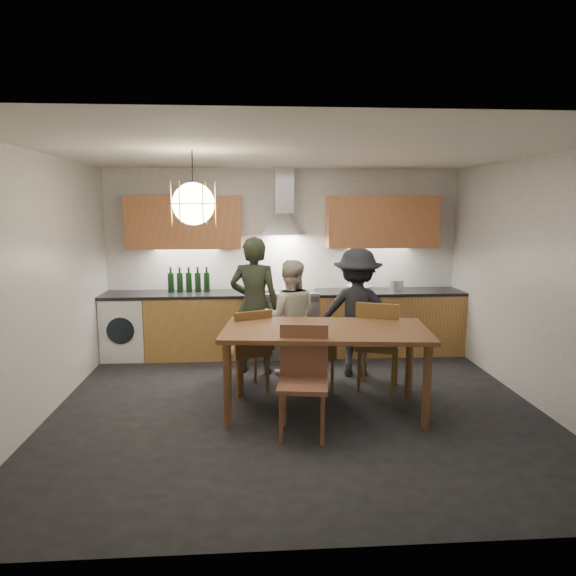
{
  "coord_description": "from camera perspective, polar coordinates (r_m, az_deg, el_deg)",
  "views": [
    {
      "loc": [
        -0.44,
        -5.08,
        2.08
      ],
      "look_at": [
        -0.06,
        0.4,
        1.2
      ],
      "focal_mm": 32.0,
      "sensor_mm": 36.0,
      "label": 1
    }
  ],
  "objects": [
    {
      "name": "ground",
      "position": [
        5.51,
        0.98,
        -13.09
      ],
      "size": [
        5.0,
        5.0,
        0.0
      ],
      "primitive_type": "plane",
      "color": "black",
      "rests_on": "ground"
    },
    {
      "name": "room_shell",
      "position": [
        5.11,
        1.03,
        4.92
      ],
      "size": [
        5.02,
        4.52,
        2.61
      ],
      "color": "white",
      "rests_on": "ground"
    },
    {
      "name": "counter_run",
      "position": [
        7.23,
        -0.15,
        -3.93
      ],
      "size": [
        5.0,
        0.62,
        0.9
      ],
      "color": "tan",
      "rests_on": "ground"
    },
    {
      "name": "range_stove",
      "position": [
        7.23,
        -0.33,
        -4.01
      ],
      "size": [
        0.9,
        0.6,
        0.92
      ],
      "color": "silver",
      "rests_on": "ground"
    },
    {
      "name": "wall_fixtures",
      "position": [
        7.16,
        -0.41,
        7.43
      ],
      "size": [
        4.3,
        0.54,
        1.1
      ],
      "color": "#CC804E",
      "rests_on": "ground"
    },
    {
      "name": "pendant_lamp",
      "position": [
        5.01,
        -10.47,
        9.19
      ],
      "size": [
        0.43,
        0.43,
        0.7
      ],
      "color": "black",
      "rests_on": "ground"
    },
    {
      "name": "dining_table",
      "position": [
        5.21,
        4.18,
        -5.54
      ],
      "size": [
        2.15,
        1.24,
        0.87
      ],
      "rotation": [
        0.0,
        0.0,
        -0.11
      ],
      "color": "brown",
      "rests_on": "ground"
    },
    {
      "name": "chair_back_left",
      "position": [
        5.73,
        -4.26,
        -6.41
      ],
      "size": [
        0.57,
        0.57,
        0.96
      ],
      "rotation": [
        0.0,
        0.0,
        3.54
      ],
      "color": "brown",
      "rests_on": "ground"
    },
    {
      "name": "chair_back_mid",
      "position": [
        5.77,
        3.27,
        -6.98
      ],
      "size": [
        0.44,
        0.44,
        0.85
      ],
      "rotation": [
        0.0,
        0.0,
        3.32
      ],
      "color": "brown",
      "rests_on": "ground"
    },
    {
      "name": "chair_back_right",
      "position": [
        5.86,
        9.95,
        -5.74
      ],
      "size": [
        0.6,
        0.6,
        1.03
      ],
      "rotation": [
        0.0,
        0.0,
        2.77
      ],
      "color": "brown",
      "rests_on": "ground"
    },
    {
      "name": "chair_front",
      "position": [
        4.77,
        1.72,
        -9.35
      ],
      "size": [
        0.51,
        0.51,
        0.99
      ],
      "rotation": [
        0.0,
        0.0,
        -0.14
      ],
      "color": "brown",
      "rests_on": "ground"
    },
    {
      "name": "person_left",
      "position": [
        6.38,
        -3.74,
        -1.96
      ],
      "size": [
        0.7,
        0.54,
        1.72
      ],
      "primitive_type": "imported",
      "rotation": [
        0.0,
        0.0,
        2.91
      ],
      "color": "black",
      "rests_on": "ground"
    },
    {
      "name": "person_mid",
      "position": [
        6.35,
        0.23,
        -3.3
      ],
      "size": [
        0.74,
        0.6,
        1.43
      ],
      "primitive_type": "imported",
      "rotation": [
        0.0,
        0.0,
        3.06
      ],
      "color": "beige",
      "rests_on": "ground"
    },
    {
      "name": "person_right",
      "position": [
        6.35,
        7.68,
        -2.73
      ],
      "size": [
        1.11,
        0.77,
        1.57
      ],
      "primitive_type": "imported",
      "rotation": [
        0.0,
        0.0,
        2.94
      ],
      "color": "black",
      "rests_on": "ground"
    },
    {
      "name": "mixing_bowl",
      "position": [
        7.23,
        7.89,
        -0.05
      ],
      "size": [
        0.46,
        0.46,
        0.08
      ],
      "primitive_type": "imported",
      "rotation": [
        0.0,
        0.0,
        0.43
      ],
      "color": "silver",
      "rests_on": "counter_run"
    },
    {
      "name": "stock_pot",
      "position": [
        7.41,
        11.95,
        0.28
      ],
      "size": [
        0.25,
        0.25,
        0.14
      ],
      "primitive_type": "cylinder",
      "rotation": [
        0.0,
        0.0,
        -0.33
      ],
      "color": "silver",
      "rests_on": "counter_run"
    },
    {
      "name": "wine_bottles",
      "position": [
        7.22,
        -10.96,
        0.91
      ],
      "size": [
        0.57,
        0.08,
        0.35
      ],
      "color": "black",
      "rests_on": "counter_run"
    }
  ]
}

